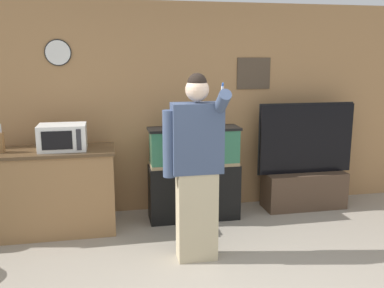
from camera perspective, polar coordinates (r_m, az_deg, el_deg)
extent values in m
cube|color=#A87A4C|center=(5.42, -1.49, 4.75)|extent=(10.00, 0.06, 2.60)
cube|color=#4C3D2D|center=(5.59, 8.22, 9.30)|extent=(0.44, 0.02, 0.40)
cylinder|color=white|center=(5.29, -17.44, 11.55)|extent=(0.28, 0.03, 0.28)
cylinder|color=black|center=(5.29, -17.44, 11.55)|extent=(0.30, 0.01, 0.30)
cube|color=olive|center=(5.04, -18.53, -6.23)|extent=(1.43, 0.56, 0.91)
cube|color=#513A24|center=(4.92, -18.89, -0.96)|extent=(1.47, 0.60, 0.03)
cube|color=white|center=(4.85, -16.88, 0.89)|extent=(0.50, 0.35, 0.28)
cube|color=black|center=(4.67, -17.57, 0.45)|extent=(0.31, 0.01, 0.20)
cube|color=#2D2D33|center=(4.65, -14.86, 0.57)|extent=(0.05, 0.01, 0.22)
cylinder|color=#B7B7BC|center=(4.92, -24.17, 1.93)|extent=(0.02, 0.02, 0.09)
cube|color=black|center=(5.21, 0.26, -6.41)|extent=(1.08, 0.35, 0.67)
cube|color=#937F5B|center=(5.11, 0.27, -2.62)|extent=(1.05, 0.34, 0.04)
cube|color=#2D6B4C|center=(5.06, 0.27, -0.33)|extent=(1.04, 0.34, 0.44)
cube|color=black|center=(5.02, 0.27, 2.06)|extent=(1.08, 0.35, 0.03)
cube|color=#4C3828|center=(5.81, 14.67, -5.91)|extent=(1.06, 0.40, 0.47)
cube|color=black|center=(5.64, 15.02, 0.68)|extent=(1.24, 0.05, 0.88)
cube|color=black|center=(5.67, 14.89, 0.74)|extent=(1.27, 0.01, 0.91)
cube|color=#BCAD89|center=(4.19, 0.65, -9.55)|extent=(0.38, 0.21, 0.88)
cube|color=#3D4C6B|center=(3.98, 0.67, 0.80)|extent=(0.47, 0.23, 0.66)
sphere|color=beige|center=(3.92, 0.69, 7.26)|extent=(0.22, 0.22, 0.22)
sphere|color=black|center=(3.91, 0.69, 8.14)|extent=(0.18, 0.18, 0.18)
cylinder|color=#3D4C6B|center=(3.94, -3.05, 0.01)|extent=(0.12, 0.12, 0.62)
cylinder|color=#3D4C6B|center=(3.83, 3.92, 5.36)|extent=(0.11, 0.35, 0.29)
cylinder|color=white|center=(3.80, 4.02, 6.91)|extent=(0.02, 0.06, 0.11)
cylinder|color=#2856B2|center=(3.78, 4.11, 7.79)|extent=(0.02, 0.03, 0.05)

